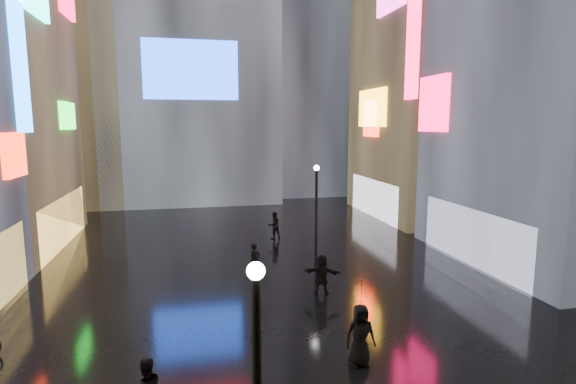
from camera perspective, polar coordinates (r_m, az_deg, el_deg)
name	(u,v)px	position (r m, az deg, el deg)	size (l,w,h in m)	color
ground	(256,261)	(24.75, -4.05, -8.79)	(140.00, 140.00, 0.00)	black
building_right_far	(436,40)	(39.15, 18.33, 17.86)	(10.28, 12.00, 28.00)	black
tower_flank_right	(301,35)	(51.81, 1.70, 19.28)	(12.00, 12.00, 34.00)	black
tower_flank_left	(66,62)	(46.94, -26.32, 14.59)	(10.00, 10.00, 26.00)	black
lamp_far	(316,206)	(24.57, 3.61, -1.83)	(0.30, 0.30, 5.20)	black
pedestrian_4	(360,335)	(14.65, 9.16, -17.48)	(0.94, 0.61, 1.93)	black
pedestrian_5	(322,274)	(19.97, 4.29, -10.40)	(1.65, 0.53, 1.78)	black
pedestrian_6	(255,261)	(21.87, -4.24, -8.69)	(0.65, 0.43, 1.78)	black
pedestrian_7	(274,225)	(29.32, -1.77, -4.24)	(0.85, 0.66, 1.74)	black
umbrella_2	(361,292)	(14.11, 9.29, -12.43)	(0.91, 0.92, 0.83)	black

